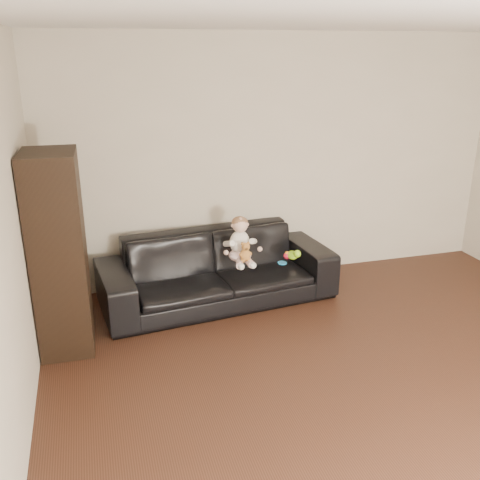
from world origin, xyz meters
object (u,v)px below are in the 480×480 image
object	(u,v)px
baby	(240,242)
cabinet	(59,254)
toy_rattle	(287,256)
sofa	(218,269)
teddy_bear	(245,252)
toy_green	(292,255)
toy_blue_disc	(282,263)

from	to	relation	value
baby	cabinet	bearing A→B (deg)	-160.53
toy_rattle	cabinet	bearing A→B (deg)	-171.60
sofa	toy_rattle	xyz separation A→B (m)	(0.67, -0.19, 0.14)
sofa	teddy_bear	bearing A→B (deg)	-57.08
cabinet	toy_green	bearing A→B (deg)	9.25
toy_rattle	sofa	bearing A→B (deg)	164.02
baby	toy_blue_disc	distance (m)	0.46
baby	teddy_bear	xyz separation A→B (m)	(0.01, -0.14, -0.05)
teddy_bear	toy_green	world-z (taller)	teddy_bear
baby	toy_rattle	world-z (taller)	baby
toy_rattle	baby	bearing A→B (deg)	171.77
sofa	toy_rattle	distance (m)	0.71
sofa	teddy_bear	world-z (taller)	teddy_bear
sofa	toy_green	world-z (taller)	sofa
teddy_bear	toy_green	distance (m)	0.52
baby	toy_blue_disc	size ratio (longest dim) A/B	5.04
cabinet	toy_blue_disc	distance (m)	2.08
cabinet	toy_rattle	size ratio (longest dim) A/B	24.47
toy_rattle	toy_green	bearing A→B (deg)	-25.02
baby	teddy_bear	bearing A→B (deg)	-79.34
sofa	baby	xyz separation A→B (m)	(0.20, -0.12, 0.31)
baby	toy_green	size ratio (longest dim) A/B	3.60
baby	toy_green	world-z (taller)	baby
cabinet	toy_blue_disc	world-z (taller)	cabinet
baby	sofa	bearing A→B (deg)	155.18
teddy_bear	toy_blue_disc	xyz separation A→B (m)	(0.37, -0.03, -0.14)
teddy_bear	cabinet	bearing A→B (deg)	-166.92
baby	toy_green	bearing A→B (deg)	-3.43
teddy_bear	baby	bearing A→B (deg)	98.95
cabinet	sofa	bearing A→B (deg)	20.80
toy_green	baby	bearing A→B (deg)	170.03
sofa	teddy_bear	xyz separation A→B (m)	(0.21, -0.26, 0.26)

